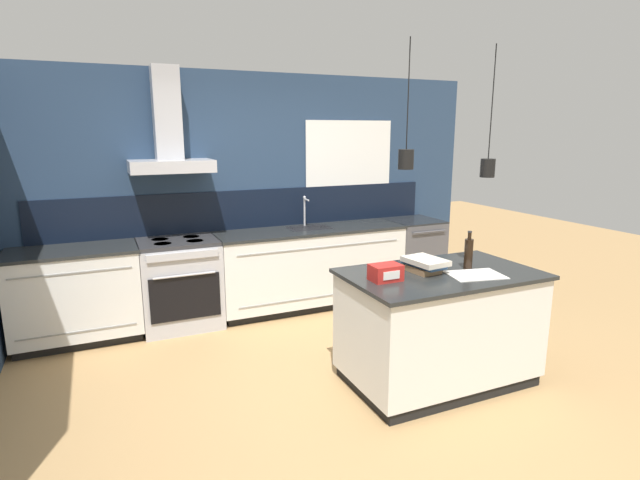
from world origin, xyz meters
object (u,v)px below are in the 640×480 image
object	(u,v)px
oven_range	(180,283)
bottle_on_island	(468,253)
book_stack	(424,264)
red_supply_box	(386,273)
dishwasher	(412,256)

from	to	relation	value
oven_range	bottle_on_island	world-z (taller)	bottle_on_island
oven_range	bottle_on_island	distance (m)	2.87
book_stack	red_supply_box	size ratio (longest dim) A/B	1.68
oven_range	red_supply_box	xyz separation A→B (m)	(1.18, -2.04, 0.51)
bottle_on_island	book_stack	xyz separation A→B (m)	(-0.37, 0.07, -0.07)
book_stack	dishwasher	bearing A→B (deg)	57.37
red_supply_box	bottle_on_island	bearing A→B (deg)	0.49
oven_range	bottle_on_island	xyz separation A→B (m)	(1.94, -2.03, 0.58)
oven_range	book_stack	bearing A→B (deg)	-51.27
oven_range	book_stack	distance (m)	2.57
book_stack	bottle_on_island	bearing A→B (deg)	-10.96
dishwasher	red_supply_box	bearing A→B (deg)	-128.93
bottle_on_island	red_supply_box	size ratio (longest dim) A/B	1.36
dishwasher	book_stack	bearing A→B (deg)	-122.63
dishwasher	book_stack	size ratio (longest dim) A/B	2.43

